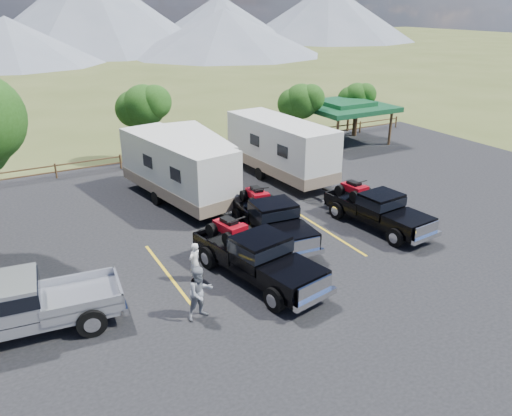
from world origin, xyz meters
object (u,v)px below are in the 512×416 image
trailer_left (178,169)px  pickup_silver (19,306)px  person_a (195,262)px  rig_center (271,218)px  rig_left (256,255)px  trailer_right (280,148)px  trailer_center (197,159)px  person_b (200,293)px  rig_right (377,208)px  pavilion (345,106)px

trailer_left → pickup_silver: size_ratio=1.48×
trailer_left → pickup_silver: trailer_left is taller
person_a → rig_center: bearing=174.7°
rig_left → trailer_right: bearing=43.0°
person_a → trailer_left: bearing=-134.5°
rig_left → trailer_left: bearing=77.0°
rig_left → pickup_silver: 8.44m
rig_left → trailer_right: (7.19, 9.97, 0.85)m
trailer_center → person_a: size_ratio=5.61×
pickup_silver → person_b: (5.48, -2.01, -0.06)m
rig_right → trailer_left: size_ratio=0.60×
trailer_right → person_b: bearing=-135.6°
rig_right → trailer_center: (-5.25, 9.62, 0.67)m
pickup_silver → rig_center: bearing=108.1°
person_a → person_b: (-0.78, -2.42, 0.18)m
pavilion → person_a: 23.05m
pavilion → trailer_left: size_ratio=0.61×
rig_center → person_b: 6.85m
trailer_left → trailer_right: bearing=-4.0°
trailer_left → person_b: bearing=-117.2°
rig_right → trailer_right: 8.52m
rig_center → pickup_silver: 11.05m
trailer_left → pavilion: bearing=10.0°
person_b → person_a: bearing=65.4°
pavilion → rig_left: pavilion is taller
pavilion → rig_left: 22.04m
trailer_left → person_a: 8.62m
trailer_left → person_a: bearing=-116.9°
rig_center → trailer_center: (-0.19, 8.22, 0.64)m
person_a → rig_left: bearing=127.0°
trailer_left → trailer_center: bearing=34.8°
rig_center → trailer_center: bearing=96.6°
pavilion → rig_right: bearing=-122.4°
trailer_center → pickup_silver: size_ratio=1.30×
rig_center → trailer_center: 8.25m
pavilion → person_a: (-18.19, -14.01, -1.95)m
pickup_silver → person_a: size_ratio=4.30×
person_b → pavilion: bearing=34.2°
trailer_right → trailer_center: bearing=163.1°
pavilion → trailer_right: (-8.84, -5.06, -0.88)m
pavilion → rig_center: bearing=-138.4°
pavilion → rig_left: (-16.03, -15.03, -1.73)m
rig_right → pavilion: bearing=51.8°
rig_center → pickup_silver: (-10.81, -2.29, 0.06)m
rig_left → rig_right: (7.45, 1.51, -0.07)m
trailer_right → person_b: size_ratio=5.29×
rig_right → person_a: rig_right is taller
trailer_center → person_a: 11.04m
trailer_center → trailer_right: (4.99, -1.15, 0.25)m
rig_left → person_a: size_ratio=4.15×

